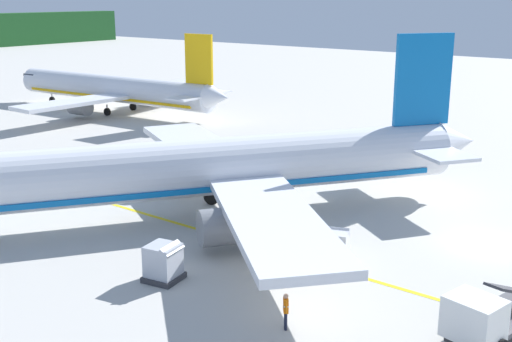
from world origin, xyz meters
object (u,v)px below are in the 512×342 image
object	(u,v)px
airliner_foreground	(207,169)
airliner_mid_apron	(115,90)
cargo_container_mid	(335,246)
service_truck_fuel	(487,318)
cargo_container_near	(164,263)
crew_marshaller	(286,308)

from	to	relation	value
airliner_foreground	airliner_mid_apron	world-z (taller)	airliner_foreground
airliner_mid_apron	cargo_container_mid	world-z (taller)	airliner_mid_apron
cargo_container_mid	airliner_foreground	bearing A→B (deg)	83.80
airliner_mid_apron	airliner_foreground	bearing A→B (deg)	-122.14
airliner_mid_apron	service_truck_fuel	size ratio (longest dim) A/B	5.48
cargo_container_mid	cargo_container_near	bearing A→B (deg)	143.23
cargo_container_near	crew_marshaller	world-z (taller)	cargo_container_near
cargo_container_near	cargo_container_mid	xyz separation A→B (m)	(7.67, -5.73, -0.09)
service_truck_fuel	crew_marshaller	world-z (taller)	service_truck_fuel
airliner_foreground	service_truck_fuel	bearing A→B (deg)	-103.21
airliner_mid_apron	crew_marshaller	world-z (taller)	airliner_mid_apron
airliner_mid_apron	crew_marshaller	size ratio (longest dim) A/B	20.88
service_truck_fuel	cargo_container_near	xyz separation A→B (m)	(-4.05, 15.45, -0.19)
airliner_foreground	crew_marshaller	distance (m)	15.98
airliner_mid_apron	cargo_container_mid	xyz separation A→B (m)	(-23.94, -46.91, -2.02)
service_truck_fuel	airliner_mid_apron	bearing A→B (deg)	64.04
airliner_foreground	cargo_container_mid	bearing A→B (deg)	-96.20
airliner_foreground	cargo_container_near	size ratio (longest dim) A/B	17.30
airliner_foreground	airliner_mid_apron	xyz separation A→B (m)	(22.79, 36.27, -0.47)
airliner_mid_apron	cargo_container_near	size ratio (longest dim) A/B	17.19
airliner_mid_apron	cargo_container_mid	bearing A→B (deg)	-117.04
airliner_foreground	service_truck_fuel	world-z (taller)	airliner_foreground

